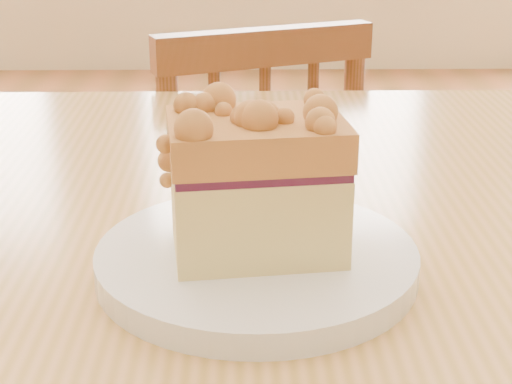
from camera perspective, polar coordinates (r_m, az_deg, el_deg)
cafe_table_main at (r=0.75m, az=-9.64°, el=-7.71°), size 1.21×0.81×0.75m
cafe_chair_main at (r=1.40m, az=-1.55°, el=-3.74°), size 0.49×0.49×0.83m
plate at (r=0.58m, az=0.04°, el=-5.03°), size 0.23×0.23×0.02m
cake_slice at (r=0.55m, az=0.04°, el=0.97°), size 0.14×0.10×0.11m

